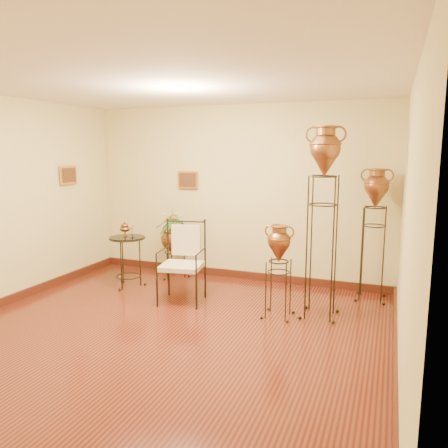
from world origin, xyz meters
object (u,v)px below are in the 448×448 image
(side_table, at_px, (128,261))
(planter_urn, at_px, (174,236))
(amphora_tall, at_px, (322,221))
(armchair, at_px, (182,263))
(amphora_mid, at_px, (374,234))

(side_table, bearing_deg, planter_urn, 59.38)
(amphora_tall, relative_size, planter_urn, 1.94)
(planter_urn, relative_size, armchair, 1.11)
(armchair, height_order, side_table, armchair)
(armchair, relative_size, side_table, 1.13)
(armchair, bearing_deg, side_table, 152.02)
(planter_urn, height_order, side_table, planter_urn)
(amphora_tall, xyz_separation_m, amphora_mid, (0.58, 0.91, -0.28))
(amphora_mid, relative_size, planter_urn, 1.51)
(amphora_mid, xyz_separation_m, side_table, (-3.54, -0.72, -0.53))
(amphora_mid, height_order, armchair, amphora_mid)
(amphora_tall, height_order, armchair, amphora_tall)
(planter_urn, bearing_deg, amphora_tall, -19.72)
(amphora_mid, bearing_deg, side_table, -168.53)
(amphora_tall, xyz_separation_m, armchair, (-1.86, -0.16, -0.66))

